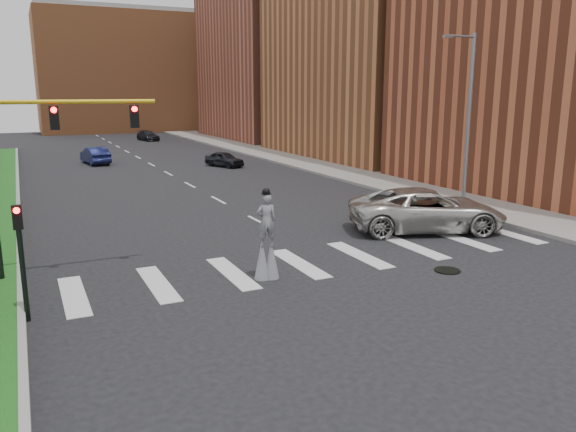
% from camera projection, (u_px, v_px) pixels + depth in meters
% --- Properties ---
extents(ground_plane, '(160.00, 160.00, 0.00)m').
position_uv_depth(ground_plane, '(344.00, 266.00, 20.06)').
color(ground_plane, black).
rests_on(ground_plane, ground).
extents(median_curb, '(0.20, 60.00, 0.28)m').
position_uv_depth(median_curb, '(18.00, 195.00, 33.28)').
color(median_curb, gray).
rests_on(median_curb, ground).
extents(sidewalk_right, '(5.00, 90.00, 0.18)m').
position_uv_depth(sidewalk_right, '(318.00, 165.00, 47.33)').
color(sidewalk_right, gray).
rests_on(sidewalk_right, ground).
extents(manhole, '(0.90, 0.90, 0.04)m').
position_uv_depth(manhole, '(447.00, 270.00, 19.56)').
color(manhole, black).
rests_on(manhole, ground).
extents(building_mid, '(16.00, 22.00, 24.00)m').
position_uv_depth(building_mid, '(382.00, 28.00, 53.15)').
color(building_mid, '#B06437').
rests_on(building_mid, ground).
extents(building_far, '(16.00, 22.00, 20.00)m').
position_uv_depth(building_far, '(278.00, 62.00, 74.74)').
color(building_far, '#A5533D').
rests_on(building_far, ground).
extents(building_backdrop, '(26.00, 14.00, 18.00)m').
position_uv_depth(building_backdrop, '(124.00, 73.00, 89.40)').
color(building_backdrop, '#B06437').
rests_on(building_backdrop, ground).
extents(streetlight, '(2.05, 0.20, 9.00)m').
position_uv_depth(streetlight, '(468.00, 116.00, 28.87)').
color(streetlight, slate).
rests_on(streetlight, ground).
extents(traffic_signal, '(5.30, 0.23, 6.20)m').
position_uv_depth(traffic_signal, '(31.00, 155.00, 17.70)').
color(traffic_signal, black).
rests_on(traffic_signal, ground).
extents(secondary_signal, '(0.25, 0.21, 3.23)m').
position_uv_depth(secondary_signal, '(21.00, 252.00, 14.88)').
color(secondary_signal, black).
rests_on(secondary_signal, ground).
extents(stilt_performer, '(0.84, 0.57, 3.07)m').
position_uv_depth(stilt_performer, '(267.00, 243.00, 18.52)').
color(stilt_performer, '#372516').
rests_on(stilt_performer, ground).
extents(suv_crossing, '(7.56, 5.45, 1.91)m').
position_uv_depth(suv_crossing, '(427.00, 210.00, 25.07)').
color(suv_crossing, '#B7B4AD').
rests_on(suv_crossing, ground).
extents(car_near, '(2.84, 3.97, 1.26)m').
position_uv_depth(car_near, '(224.00, 159.00, 46.76)').
color(car_near, black).
rests_on(car_near, ground).
extents(car_mid, '(2.17, 4.65, 1.48)m').
position_uv_depth(car_mid, '(95.00, 155.00, 48.51)').
color(car_mid, '#161C4E').
rests_on(car_mid, ground).
extents(car_far, '(2.55, 4.54, 1.24)m').
position_uv_depth(car_far, '(148.00, 136.00, 71.98)').
color(car_far, black).
rests_on(car_far, ground).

